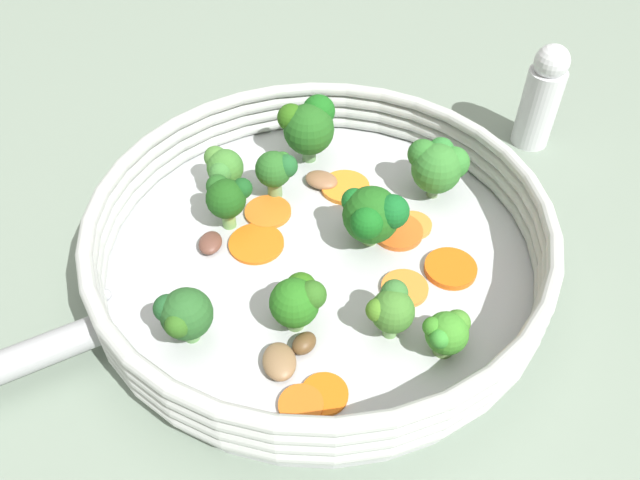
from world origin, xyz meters
The scene contains 29 objects.
ground_plane centered at (0.00, 0.00, 0.00)m, with size 4.00×4.00×0.00m, color gray.
skillet centered at (0.00, 0.00, 0.01)m, with size 0.36×0.36×0.01m, color #B2B5B7.
skillet_rim_wall centered at (0.00, 0.00, 0.04)m, with size 0.37×0.37×0.05m.
skillet_rivet_left centered at (0.12, 0.13, 0.02)m, with size 0.01×0.01×0.01m, color #B1B3B9.
skillet_rivet_right centered at (0.06, 0.16, 0.02)m, with size 0.01×0.01×0.01m, color #B6B9B3.
carrot_slice_0 centered at (0.02, -0.08, 0.02)m, with size 0.04×0.04×0.00m, color orange.
carrot_slice_1 centered at (-0.06, 0.13, 0.02)m, with size 0.03×0.03×0.00m, color orange.
carrot_slice_2 centered at (-0.07, 0.11, 0.02)m, with size 0.03×0.03×0.00m, color orange.
carrot_slice_3 centered at (-0.08, 0.00, 0.02)m, with size 0.04×0.04×0.00m, color orange.
carrot_slice_4 centered at (0.05, 0.02, 0.02)m, with size 0.05×0.05×0.00m, color orange.
carrot_slice_5 centered at (-0.05, -0.07, 0.02)m, with size 0.03×0.03×0.00m, color orange.
carrot_slice_6 centered at (0.06, -0.02, 0.02)m, with size 0.04×0.04×0.00m, color orange.
carrot_slice_7 centered at (-0.05, -0.05, 0.02)m, with size 0.04×0.04×0.00m, color orange.
carrot_slice_8 centered at (-0.10, -0.04, 0.02)m, with size 0.04×0.04×0.01m, color #E45D11.
broccoli_floret_0 centered at (0.11, -0.02, 0.04)m, with size 0.04×0.04×0.04m.
broccoli_floret_1 centered at (-0.08, 0.04, 0.04)m, with size 0.03×0.04×0.04m.
broccoli_floret_2 centered at (-0.02, 0.07, 0.04)m, with size 0.04×0.04×0.04m.
broccoli_floret_3 centered at (0.07, -0.04, 0.04)m, with size 0.04×0.03×0.05m.
broccoli_floret_4 centered at (0.07, -0.10, 0.05)m, with size 0.05×0.06×0.06m.
broccoli_floret_5 centered at (-0.05, -0.12, 0.05)m, with size 0.05×0.05×0.05m.
broccoli_floret_6 centered at (-0.13, 0.04, 0.04)m, with size 0.03×0.04×0.04m.
broccoli_floret_7 centered at (0.04, 0.12, 0.04)m, with size 0.04×0.04×0.05m.
broccoli_floret_8 centered at (0.09, 0.01, 0.05)m, with size 0.04×0.03×0.05m.
broccoli_floret_9 centered at (-0.03, -0.03, 0.05)m, with size 0.06×0.05×0.05m.
mushroom_piece_0 centered at (-0.04, 0.09, 0.02)m, with size 0.02×0.02×0.01m, color brown.
mushroom_piece_1 centered at (-0.03, 0.11, 0.02)m, with size 0.03×0.02×0.01m, color olive.
mushroom_piece_2 centered at (0.04, -0.07, 0.02)m, with size 0.03×0.02×0.01m, color #8B6040.
mushroom_piece_3 centered at (0.08, 0.04, 0.02)m, with size 0.03×0.02×0.01m, color brown.
salt_shaker centered at (-0.10, -0.26, 0.05)m, with size 0.04×0.04×0.11m.
Camera 1 is at (-0.18, 0.30, 0.39)m, focal length 35.00 mm.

